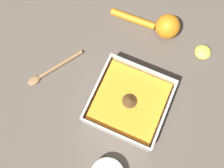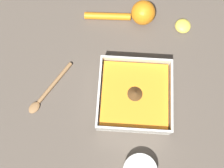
% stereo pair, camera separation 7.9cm
% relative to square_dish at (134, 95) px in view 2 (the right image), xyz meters
% --- Properties ---
extents(ground_plane, '(4.00, 4.00, 0.00)m').
position_rel_square_dish_xyz_m(ground_plane, '(-0.01, -0.02, -0.02)').
color(ground_plane, brown).
extents(square_dish, '(0.22, 0.22, 0.06)m').
position_rel_square_dish_xyz_m(square_dish, '(0.00, 0.00, 0.00)').
color(square_dish, silver).
rests_on(square_dish, ground_plane).
extents(lemon_squeezer, '(0.08, 0.23, 0.08)m').
position_rel_square_dish_xyz_m(lemon_squeezer, '(-0.27, 0.00, 0.01)').
color(lemon_squeezer, orange).
rests_on(lemon_squeezer, ground_plane).
extents(lemon_half, '(0.05, 0.05, 0.03)m').
position_rel_square_dish_xyz_m(lemon_half, '(-0.25, 0.15, -0.01)').
color(lemon_half, '#EFDB4C').
rests_on(lemon_half, ground_plane).
extents(wooden_spoon, '(0.18, 0.12, 0.01)m').
position_rel_square_dish_xyz_m(wooden_spoon, '(-0.00, -0.27, -0.02)').
color(wooden_spoon, olive).
rests_on(wooden_spoon, ground_plane).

